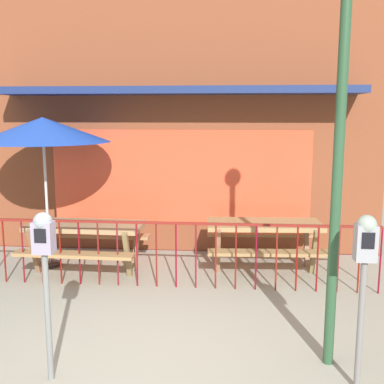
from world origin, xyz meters
TOP-DOWN VIEW (x-y plane):
  - ground at (0.00, 0.00)m, footprint 40.00×40.00m
  - pub_storefront at (0.00, 4.23)m, footprint 7.11×1.27m
  - patio_fence_front at (0.00, 2.17)m, footprint 6.00×0.04m
  - picnic_table_left at (-1.36, 2.75)m, footprint 1.84×1.41m
  - picnic_table_right at (1.45, 3.08)m, footprint 1.87×1.46m
  - patio_umbrella at (-2.06, 2.96)m, footprint 2.11×2.11m
  - parking_meter_near at (-0.76, -0.28)m, footprint 0.18×0.17m
  - parking_meter_far at (2.09, -0.19)m, footprint 0.18×0.17m
  - street_lamp at (1.91, 0.24)m, footprint 0.28×0.28m

SIDE VIEW (x-z plane):
  - ground at x=0.00m, z-range 0.00..0.00m
  - picnic_table_left at x=-1.36m, z-range 0.21..1.01m
  - picnic_table_right at x=1.45m, z-range 0.21..1.01m
  - patio_fence_front at x=0.00m, z-range 0.18..1.14m
  - parking_meter_near at x=-0.76m, z-range 0.44..2.05m
  - parking_meter_far at x=2.09m, z-range 0.44..2.07m
  - patio_umbrella at x=-2.06m, z-range 1.01..3.43m
  - street_lamp at x=1.91m, z-range 0.60..4.45m
  - pub_storefront at x=0.00m, z-range -0.02..5.70m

